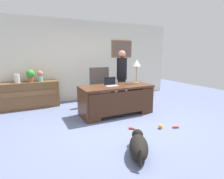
# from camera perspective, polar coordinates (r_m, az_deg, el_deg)

# --- Properties ---
(ground_plane) EXTENTS (12.00, 12.00, 0.00)m
(ground_plane) POSITION_cam_1_polar(r_m,az_deg,el_deg) (4.32, 1.59, -10.55)
(ground_plane) COLOR slate
(back_wall) EXTENTS (7.00, 0.16, 2.70)m
(back_wall) POSITION_cam_1_polar(r_m,az_deg,el_deg) (6.42, -9.22, 8.96)
(back_wall) COLOR beige
(back_wall) RESTS_ON ground_plane
(desk) EXTENTS (1.90, 0.83, 0.78)m
(desk) POSITION_cam_1_polar(r_m,az_deg,el_deg) (4.81, 1.40, -2.91)
(desk) COLOR #4C2B19
(desk) RESTS_ON ground_plane
(credenza) EXTENTS (1.59, 0.50, 0.78)m
(credenza) POSITION_cam_1_polar(r_m,az_deg,el_deg) (5.92, -24.29, -1.53)
(credenza) COLOR brown
(credenza) RESTS_ON ground_plane
(armchair) EXTENTS (0.60, 0.59, 1.19)m
(armchair) POSITION_cam_1_polar(r_m,az_deg,el_deg) (5.55, -3.38, 0.02)
(armchair) COLOR #564C47
(armchair) RESTS_ON ground_plane
(person_standing) EXTENTS (0.32, 0.32, 1.70)m
(person_standing) POSITION_cam_1_polar(r_m,az_deg,el_deg) (5.67, 3.08, 3.95)
(person_standing) COLOR #262323
(person_standing) RESTS_ON ground_plane
(dog_lying) EXTENTS (0.62, 0.78, 0.30)m
(dog_lying) POSITION_cam_1_polar(r_m,az_deg,el_deg) (3.07, 8.38, -17.12)
(dog_lying) COLOR black
(dog_lying) RESTS_ON ground_plane
(laptop) EXTENTS (0.32, 0.22, 0.23)m
(laptop) POSITION_cam_1_polar(r_m,az_deg,el_deg) (4.69, -0.33, 1.84)
(laptop) COLOR #B2B5BA
(laptop) RESTS_ON desk
(desk_lamp) EXTENTS (0.22, 0.22, 0.66)m
(desk_lamp) POSITION_cam_1_polar(r_m,az_deg,el_deg) (5.10, 7.82, 7.80)
(desk_lamp) COLOR #9E8447
(desk_lamp) RESTS_ON desk
(vase_with_flowers) EXTENTS (0.17, 0.17, 0.32)m
(vase_with_flowers) POSITION_cam_1_polar(r_m,az_deg,el_deg) (5.84, -21.73, 4.16)
(vase_with_flowers) COLOR #84CBBE
(vase_with_flowers) RESTS_ON credenza
(vase_empty) EXTENTS (0.15, 0.15, 0.24)m
(vase_empty) POSITION_cam_1_polar(r_m,az_deg,el_deg) (5.83, -27.82, 3.10)
(vase_empty) COLOR silver
(vase_empty) RESTS_ON credenza
(potted_plant) EXTENTS (0.24, 0.24, 0.36)m
(potted_plant) POSITION_cam_1_polar(r_m,az_deg,el_deg) (5.82, -24.37, 4.16)
(potted_plant) COLOR brown
(potted_plant) RESTS_ON credenza
(dog_toy_ball) EXTENTS (0.09, 0.09, 0.09)m
(dog_toy_ball) POSITION_cam_1_polar(r_m,az_deg,el_deg) (4.14, 15.05, -11.27)
(dog_toy_ball) COLOR orange
(dog_toy_ball) RESTS_ON ground_plane
(dog_toy_bone) EXTENTS (0.14, 0.14, 0.05)m
(dog_toy_bone) POSITION_cam_1_polar(r_m,az_deg,el_deg) (4.00, 6.24, -12.08)
(dog_toy_bone) COLOR #E53F33
(dog_toy_bone) RESTS_ON ground_plane
(dog_toy_plush) EXTENTS (0.17, 0.12, 0.05)m
(dog_toy_plush) POSITION_cam_1_polar(r_m,az_deg,el_deg) (4.27, 19.49, -11.10)
(dog_toy_plush) COLOR #E53F33
(dog_toy_plush) RESTS_ON ground_plane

